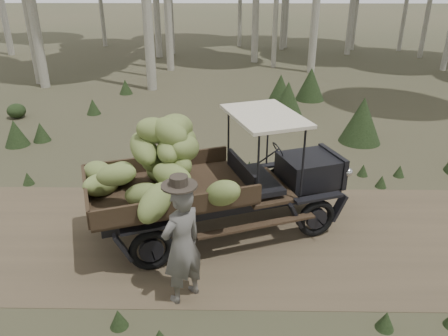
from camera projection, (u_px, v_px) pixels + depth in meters
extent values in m
plane|color=#473D2B|center=(278.00, 237.00, 8.42)|extent=(120.00, 120.00, 0.00)
cube|color=brown|center=(278.00, 237.00, 8.42)|extent=(70.00, 4.00, 0.01)
cube|color=black|center=(308.00, 170.00, 8.80)|extent=(1.29, 1.26, 0.56)
cube|color=black|center=(332.00, 166.00, 8.97)|extent=(0.44, 0.99, 0.63)
cube|color=black|center=(242.00, 175.00, 8.34)|extent=(0.56, 1.37, 0.56)
cube|color=#38281C|center=(169.00, 191.00, 7.96)|extent=(3.31, 2.69, 0.08)
cube|color=#38281C|center=(158.00, 163.00, 8.67)|extent=(2.71, 1.02, 0.33)
cube|color=#38281C|center=(180.00, 206.00, 7.10)|extent=(2.71, 1.02, 0.33)
cube|color=#38281C|center=(86.00, 194.00, 7.46)|extent=(0.68, 1.75, 0.33)
cube|color=beige|center=(265.00, 116.00, 7.99)|extent=(1.69, 2.03, 0.06)
cube|color=black|center=(218.00, 192.00, 8.77)|extent=(4.45, 1.68, 0.18)
cube|color=black|center=(231.00, 210.00, 8.11)|extent=(4.45, 1.68, 0.18)
torus|color=black|center=(279.00, 182.00, 9.71)|extent=(0.78, 0.39, 0.77)
torus|color=black|center=(316.00, 218.00, 8.31)|extent=(0.78, 0.39, 0.77)
torus|color=black|center=(137.00, 205.00, 8.78)|extent=(0.78, 0.39, 0.77)
torus|color=black|center=(151.00, 250.00, 7.38)|extent=(0.78, 0.39, 0.77)
sphere|color=beige|center=(324.00, 155.00, 9.36)|extent=(0.18, 0.18, 0.18)
sphere|color=beige|center=(348.00, 172.00, 8.57)|extent=(0.18, 0.18, 0.18)
ellipsoid|color=olive|center=(162.00, 171.00, 8.06)|extent=(0.92, 0.85, 0.62)
ellipsoid|color=olive|center=(158.00, 159.00, 7.85)|extent=(0.78, 0.94, 0.61)
ellipsoid|color=olive|center=(144.00, 149.00, 7.55)|extent=(0.79, 1.01, 0.66)
ellipsoid|color=olive|center=(175.00, 130.00, 7.41)|extent=(0.61, 0.83, 0.58)
ellipsoid|color=olive|center=(121.00, 173.00, 8.02)|extent=(0.60, 1.01, 0.64)
ellipsoid|color=olive|center=(179.00, 146.00, 8.26)|extent=(0.86, 0.98, 0.66)
ellipsoid|color=olive|center=(185.00, 148.00, 7.48)|extent=(0.66, 0.97, 0.69)
ellipsoid|color=olive|center=(170.00, 132.00, 7.35)|extent=(0.91, 0.84, 0.64)
ellipsoid|color=olive|center=(146.00, 195.00, 7.31)|extent=(0.81, 0.50, 0.50)
ellipsoid|color=olive|center=(116.00, 175.00, 7.10)|extent=(0.73, 0.38, 0.49)
ellipsoid|color=olive|center=(168.00, 151.00, 7.40)|extent=(0.54, 0.83, 0.45)
ellipsoid|color=olive|center=(176.00, 127.00, 7.60)|extent=(0.85, 1.05, 0.70)
ellipsoid|color=olive|center=(98.00, 174.00, 8.10)|extent=(0.89, 0.85, 0.57)
ellipsoid|color=olive|center=(179.00, 166.00, 7.49)|extent=(0.73, 0.87, 0.64)
ellipsoid|color=olive|center=(174.00, 142.00, 7.86)|extent=(0.86, 0.92, 0.62)
ellipsoid|color=olive|center=(155.00, 130.00, 7.48)|extent=(0.85, 0.69, 0.61)
ellipsoid|color=olive|center=(101.00, 185.00, 7.69)|extent=(0.76, 1.01, 0.64)
ellipsoid|color=olive|center=(172.00, 176.00, 7.19)|extent=(0.87, 0.74, 0.46)
ellipsoid|color=olive|center=(179.00, 141.00, 7.73)|extent=(0.84, 0.93, 0.57)
ellipsoid|color=olive|center=(174.00, 130.00, 7.60)|extent=(0.68, 0.87, 0.58)
ellipsoid|color=olive|center=(178.00, 189.00, 7.41)|extent=(0.61, 0.83, 0.51)
ellipsoid|color=olive|center=(155.00, 203.00, 6.86)|extent=(0.83, 0.99, 0.77)
ellipsoid|color=olive|center=(223.00, 193.00, 7.20)|extent=(0.93, 0.83, 0.71)
imported|color=#5B5753|center=(182.00, 245.00, 6.49)|extent=(0.83, 0.83, 1.95)
cylinder|color=#312922|center=(179.00, 186.00, 6.07)|extent=(0.74, 0.74, 0.03)
cylinder|color=#312922|center=(179.00, 181.00, 6.04)|extent=(0.37, 0.37, 0.16)
cone|color=#233319|center=(125.00, 87.00, 17.80)|extent=(0.54, 0.54, 0.60)
cone|color=#233319|center=(280.00, 91.00, 16.09)|extent=(1.07, 1.07, 1.19)
cone|color=#233319|center=(93.00, 107.00, 15.34)|extent=(0.50, 0.50, 0.55)
cone|color=#233319|center=(15.00, 133.00, 12.59)|extent=(0.70, 0.70, 0.77)
cone|color=#233319|center=(41.00, 132.00, 12.96)|extent=(0.52, 0.52, 0.57)
cone|color=#233319|center=(288.00, 99.00, 15.08)|extent=(1.08, 1.08, 1.20)
ellipsoid|color=#233319|center=(16.00, 111.00, 14.97)|extent=(0.62, 0.62, 0.49)
cone|color=#233319|center=(362.00, 120.00, 12.73)|extent=(1.22, 1.22, 1.36)
cone|color=#233319|center=(311.00, 84.00, 16.89)|extent=(1.13, 1.13, 1.25)
cone|color=#233319|center=(120.00, 167.00, 11.02)|extent=(0.27, 0.27, 0.30)
cone|color=#233319|center=(381.00, 181.00, 10.27)|extent=(0.27, 0.27, 0.30)
cone|color=#233319|center=(399.00, 171.00, 10.80)|extent=(0.27, 0.27, 0.30)
cone|color=#233319|center=(249.00, 167.00, 11.03)|extent=(0.27, 0.27, 0.30)
cone|color=#233319|center=(118.00, 318.00, 6.27)|extent=(0.27, 0.27, 0.30)
cone|color=#233319|center=(28.00, 178.00, 10.42)|extent=(0.27, 0.27, 0.30)
cone|color=#233319|center=(386.00, 320.00, 6.23)|extent=(0.27, 0.27, 0.30)
cone|color=#233319|center=(149.00, 178.00, 10.41)|extent=(0.27, 0.27, 0.30)
cone|color=#233319|center=(28.00, 178.00, 10.41)|extent=(0.27, 0.27, 0.30)
cone|color=#233319|center=(363.00, 170.00, 10.84)|extent=(0.27, 0.27, 0.30)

